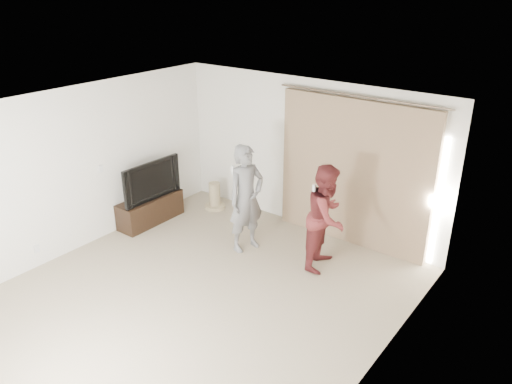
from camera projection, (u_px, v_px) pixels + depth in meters
floor at (199, 296)px, 6.93m from camera, size 5.50×5.50×0.00m
wall_back at (307, 155)px, 8.42m from camera, size 5.00×0.04×2.60m
wall_left at (78, 170)px, 7.80m from camera, size 0.04×5.50×2.60m
ceiling at (189, 113)px, 5.89m from camera, size 5.00×5.50×0.01m
curtain at (354, 174)px, 7.91m from camera, size 2.80×0.11×2.46m
tv_console at (150, 209)px, 8.94m from camera, size 0.43×1.24×0.48m
tv at (148, 179)px, 8.71m from camera, size 0.19×1.20×0.69m
scratching_post at (215, 198)px, 9.47m from camera, size 0.39×0.39×0.52m
person_man at (246, 199)px, 7.82m from camera, size 0.58×0.73×1.75m
person_woman at (327, 217)px, 7.37m from camera, size 0.73×0.88×1.63m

